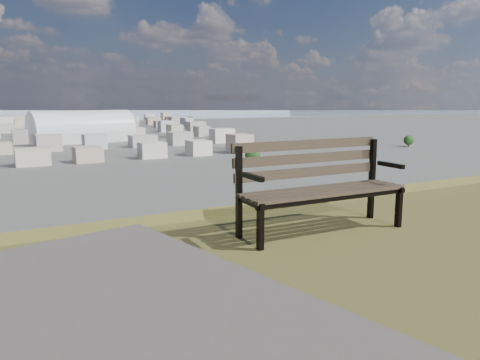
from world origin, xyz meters
TOP-DOWN VIEW (x-y plane):
  - park_bench at (0.77, 2.94)m, footprint 2.00×0.68m
  - gravel_patch at (-2.12, 1.39)m, footprint 3.97×5.00m
  - arena at (47.62, 293.49)m, footprint 62.44×35.06m

SIDE VIEW (x-z plane):
  - arena at x=47.62m, z-range -6.57..18.31m
  - gravel_patch at x=-2.12m, z-range 25.00..25.08m
  - park_bench at x=0.77m, z-range 25.07..26.10m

